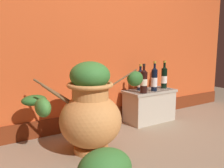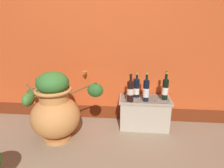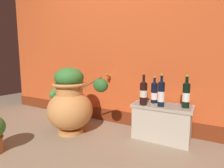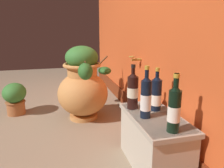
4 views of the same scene
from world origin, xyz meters
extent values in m
plane|color=gray|center=(0.00, 0.00, 0.00)|extent=(7.00, 7.00, 0.00)
cube|color=#D15123|center=(0.00, 1.20, 1.30)|extent=(4.40, 0.20, 2.60)
cube|color=maroon|center=(0.00, 1.10, 0.09)|extent=(4.40, 0.02, 0.18)
cylinder|color=#B28433|center=(-0.14, 1.05, 0.65)|extent=(0.02, 0.10, 0.02)
torus|color=#B28433|center=(-0.14, 1.00, 0.68)|extent=(0.06, 0.06, 0.01)
cylinder|color=#D68E4C|center=(-0.37, 0.54, 0.02)|extent=(0.30, 0.30, 0.04)
ellipsoid|color=#D68E4C|center=(-0.37, 0.54, 0.28)|extent=(0.53, 0.53, 0.46)
cylinder|color=#D68E4C|center=(-0.37, 0.54, 0.51)|extent=(0.31, 0.31, 0.15)
torus|color=#D68E4C|center=(-0.37, 0.54, 0.59)|extent=(0.39, 0.39, 0.04)
cylinder|color=brown|center=(-0.06, 0.52, 0.62)|extent=(0.31, 0.04, 0.16)
ellipsoid|color=#2D6628|center=(0.08, 0.51, 0.61)|extent=(0.16, 0.12, 0.14)
cylinder|color=brown|center=(-0.63, 0.76, 0.53)|extent=(0.24, 0.28, 0.19)
ellipsoid|color=#2D6628|center=(-0.75, 0.87, 0.44)|extent=(0.22, 0.16, 0.09)
cylinder|color=brown|center=(-0.64, 0.63, 0.52)|extent=(0.22, 0.10, 0.19)
ellipsoid|color=#428438|center=(-0.74, 0.67, 0.41)|extent=(0.12, 0.21, 0.16)
ellipsoid|color=#387A33|center=(-0.37, 0.54, 0.66)|extent=(0.34, 0.34, 0.24)
cube|color=beige|center=(0.62, 0.90, 0.19)|extent=(0.59, 0.30, 0.38)
cube|color=#AEA592|center=(0.62, 0.90, 0.37)|extent=(0.62, 0.32, 0.03)
cylinder|color=black|center=(0.44, 0.80, 0.50)|extent=(0.08, 0.08, 0.24)
cone|color=black|center=(0.44, 0.80, 0.64)|extent=(0.08, 0.08, 0.04)
cylinder|color=black|center=(0.44, 0.80, 0.67)|extent=(0.03, 0.03, 0.09)
cylinder|color=black|center=(0.44, 0.80, 0.70)|extent=(0.03, 0.03, 0.02)
cylinder|color=beige|center=(0.44, 0.80, 0.51)|extent=(0.08, 0.08, 0.07)
cylinder|color=black|center=(0.85, 0.90, 0.51)|extent=(0.07, 0.07, 0.25)
cone|color=black|center=(0.85, 0.90, 0.64)|extent=(0.07, 0.07, 0.04)
cylinder|color=black|center=(0.85, 0.90, 0.68)|extent=(0.03, 0.03, 0.10)
cylinder|color=#B7932D|center=(0.85, 0.90, 0.71)|extent=(0.03, 0.03, 0.02)
cylinder|color=white|center=(0.85, 0.90, 0.49)|extent=(0.07, 0.07, 0.09)
cylinder|color=black|center=(0.52, 0.96, 0.49)|extent=(0.07, 0.07, 0.22)
cone|color=black|center=(0.52, 0.96, 0.62)|extent=(0.07, 0.07, 0.04)
cylinder|color=black|center=(0.52, 0.96, 0.65)|extent=(0.03, 0.03, 0.09)
cylinder|color=#B7932D|center=(0.52, 0.96, 0.68)|extent=(0.03, 0.03, 0.02)
cylinder|color=white|center=(0.52, 0.96, 0.46)|extent=(0.08, 0.08, 0.08)
cylinder|color=black|center=(0.62, 0.83, 0.51)|extent=(0.07, 0.07, 0.25)
cone|color=black|center=(0.62, 0.83, 0.65)|extent=(0.07, 0.07, 0.04)
cylinder|color=black|center=(0.62, 0.83, 0.68)|extent=(0.03, 0.03, 0.10)
cylinder|color=#B7932D|center=(0.62, 0.83, 0.72)|extent=(0.03, 0.03, 0.02)
cylinder|color=silver|center=(0.62, 0.83, 0.49)|extent=(0.07, 0.07, 0.11)
camera|label=1|loc=(-1.31, -1.23, 0.91)|focal=38.88mm
camera|label=2|loc=(0.42, -1.24, 1.21)|focal=29.74mm
camera|label=3|loc=(1.02, -0.92, 0.84)|focal=26.97mm
camera|label=4|loc=(1.90, 0.27, 0.97)|focal=35.62mm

